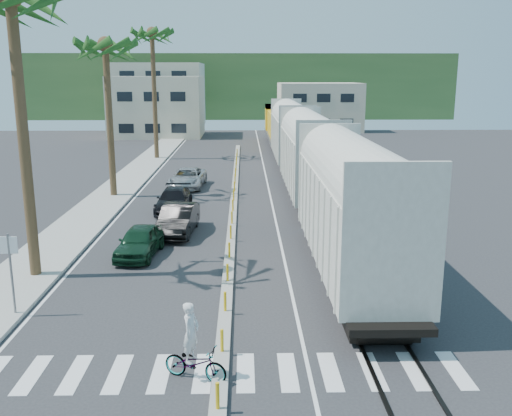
{
  "coord_description": "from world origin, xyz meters",
  "views": [
    {
      "loc": [
        0.68,
        -16.64,
        8.22
      ],
      "look_at": [
        1.25,
        9.87,
        2.0
      ],
      "focal_mm": 40.0,
      "sensor_mm": 36.0,
      "label": 1
    }
  ],
  "objects_px": {
    "street_sign": "(10,263)",
    "car_second": "(178,219)",
    "car_lead": "(140,241)",
    "cyclist": "(194,356)"
  },
  "relations": [
    {
      "from": "car_lead",
      "to": "cyclist",
      "type": "relative_size",
      "value": 1.83
    },
    {
      "from": "street_sign",
      "to": "car_lead",
      "type": "distance_m",
      "value": 7.57
    },
    {
      "from": "car_second",
      "to": "street_sign",
      "type": "bearing_deg",
      "value": -108.93
    },
    {
      "from": "street_sign",
      "to": "car_lead",
      "type": "height_order",
      "value": "street_sign"
    },
    {
      "from": "street_sign",
      "to": "cyclist",
      "type": "distance_m",
      "value": 7.99
    },
    {
      "from": "car_second",
      "to": "cyclist",
      "type": "bearing_deg",
      "value": -77.78
    },
    {
      "from": "car_lead",
      "to": "car_second",
      "type": "bearing_deg",
      "value": 75.7
    },
    {
      "from": "cyclist",
      "to": "street_sign",
      "type": "bearing_deg",
      "value": 78.79
    },
    {
      "from": "street_sign",
      "to": "car_second",
      "type": "xyz_separation_m",
      "value": [
        4.49,
        10.54,
        -1.2
      ]
    },
    {
      "from": "car_lead",
      "to": "car_second",
      "type": "distance_m",
      "value": 4.0
    }
  ]
}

